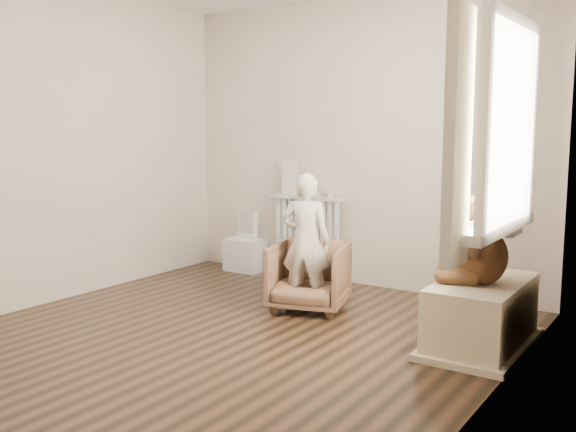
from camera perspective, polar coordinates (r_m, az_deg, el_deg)
The scene contains 18 objects.
floor at distance 4.60m, azimuth -4.75°, elevation -10.42°, with size 3.60×3.60×0.01m, color black.
back_wall at distance 5.89m, azimuth 6.14°, elevation 6.45°, with size 3.60×0.02×2.60m, color beige.
left_wall at distance 5.67m, azimuth -19.37°, elevation 6.00°, with size 0.02×3.60×2.60m, color beige.
right_wall at distance 3.54m, azimuth 18.56°, elevation 5.15°, with size 0.02×3.60×2.60m, color beige.
window at distance 3.84m, azimuth 19.27°, elevation 7.55°, with size 0.03×0.90×1.10m, color white.
window_sill at distance 3.90m, azimuth 17.61°, elevation -0.94°, with size 0.22×1.10×0.06m, color silver.
curtain_left at distance 3.32m, azimuth 14.87°, elevation 6.70°, with size 0.06×0.26×1.30m, color beige.
curtain_right at distance 4.42m, azimuth 19.73°, elevation 6.73°, with size 0.06×0.26×1.30m, color beige.
radiator at distance 6.10m, azimuth 1.66°, elevation -2.06°, with size 0.76×0.14×0.80m, color silver.
paper_doll at distance 6.13m, azimuth 0.23°, elevation 3.36°, with size 0.19×0.02×0.31m, color beige.
tin_a at distance 5.99m, azimuth 2.50°, elevation 2.06°, with size 0.10×0.10×0.06m, color #A59E8C.
tin_b at distance 5.92m, azimuth 3.65°, elevation 1.89°, with size 0.08×0.08×0.04m, color #A59E8C.
toy_vanity at distance 6.50m, azimuth -3.83°, elevation -2.49°, with size 0.38×0.27×0.59m, color silver.
armchair at distance 5.12m, azimuth 1.87°, elevation -5.38°, with size 0.58×0.59×0.54m, color brown.
child at distance 5.02m, azimuth 1.58°, elevation -2.29°, with size 0.39×0.26×1.08m, color white.
toy_bench at distance 4.46m, azimuth 16.83°, elevation -8.64°, with size 0.50×0.95×0.45m, color beige.
teddy_bear at distance 4.30m, azimuth 16.72°, elevation -2.82°, with size 0.46×0.35×0.56m, color #361F10, non-canonical shape.
plush_cat at distance 4.20m, azimuth 18.81°, elevation 1.41°, with size 0.16×0.26×0.22m, color slate, non-canonical shape.
Camera 1 is at (2.73, -3.41, 1.44)m, focal length 40.00 mm.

